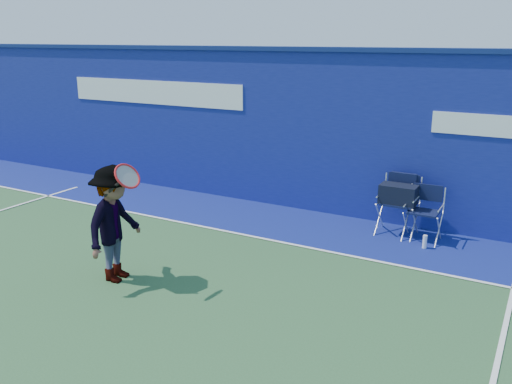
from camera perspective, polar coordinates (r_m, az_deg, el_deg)
The scene contains 8 objects.
ground at distance 7.13m, azimuth -16.93°, elevation -11.91°, with size 80.00×80.00×0.00m, color #2D552E.
stadium_wall at distance 10.70m, azimuth 2.66°, elevation 6.84°, with size 24.00×0.50×3.08m.
out_of_bounds_strip at distance 10.13m, azimuth -0.21°, elevation -2.70°, with size 24.00×1.80×0.01m, color navy.
court_lines at distance 7.50m, azimuth -13.63°, elevation -10.10°, with size 24.00×12.00×0.01m.
directors_chair_left at distance 9.49m, azimuth 14.71°, elevation -1.81°, with size 0.60×0.56×1.02m.
directors_chair_right at distance 9.36m, azimuth 17.12°, elevation -3.22°, with size 0.54×0.49×0.91m.
water_bottle at distance 9.06m, azimuth 17.34°, elevation -5.04°, with size 0.07×0.07×0.22m, color white.
tennis_player at distance 7.60m, azimuth -14.66°, elevation -3.25°, with size 0.92×1.13×1.71m.
Camera 1 is at (4.69, -4.26, 3.26)m, focal length 38.00 mm.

